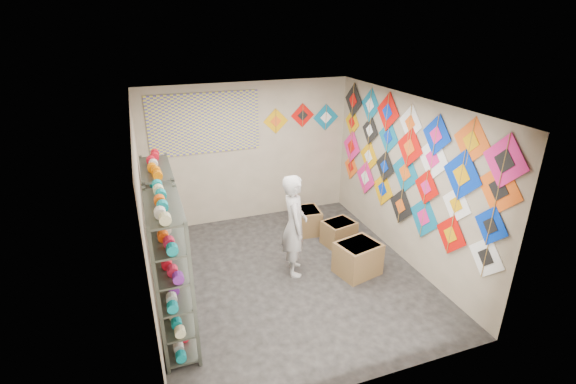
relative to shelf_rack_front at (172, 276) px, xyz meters
name	(u,v)px	position (x,y,z in m)	size (l,w,h in m)	color
ground	(288,275)	(1.78, 0.85, -0.95)	(4.50, 4.50, 0.00)	black
room_walls	(289,178)	(1.78, 0.85, 0.69)	(4.50, 4.50, 4.50)	#B7A78C
shelf_rack_front	(172,276)	(0.00, 0.00, 0.00)	(0.40, 1.10, 1.90)	#4C5147
shelf_rack_back	(163,227)	(0.00, 1.30, 0.00)	(0.40, 1.10, 1.90)	#4C5147
string_spools	(166,243)	(0.00, 0.65, 0.10)	(0.12, 2.36, 0.12)	red
kite_wall_display	(408,163)	(3.76, 0.80, 0.71)	(0.06, 4.32, 2.07)	white
back_wall_kites	(303,118)	(2.90, 3.09, 1.00)	(1.57, 0.02, 0.59)	#EDA606
poster	(205,124)	(0.98, 3.08, 1.05)	(2.00, 0.01, 1.10)	#4C4597
shopkeeper	(294,225)	(1.91, 0.94, -0.13)	(0.52, 0.68, 1.65)	beige
carton_a	(358,258)	(2.83, 0.55, -0.69)	(0.63, 0.53, 0.53)	olive
carton_b	(339,233)	(2.97, 1.48, -0.73)	(0.53, 0.43, 0.43)	olive
carton_c	(306,221)	(2.59, 2.09, -0.72)	(0.48, 0.53, 0.46)	olive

